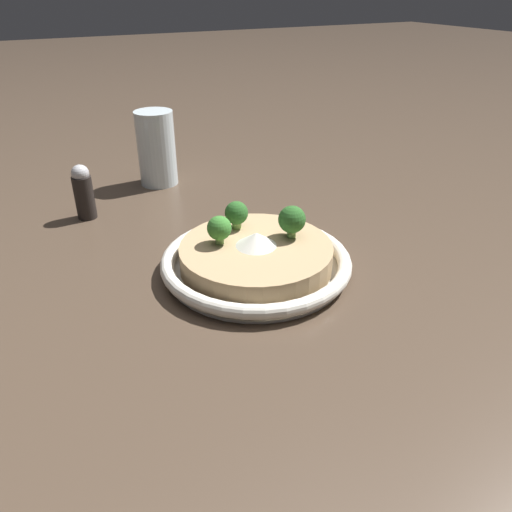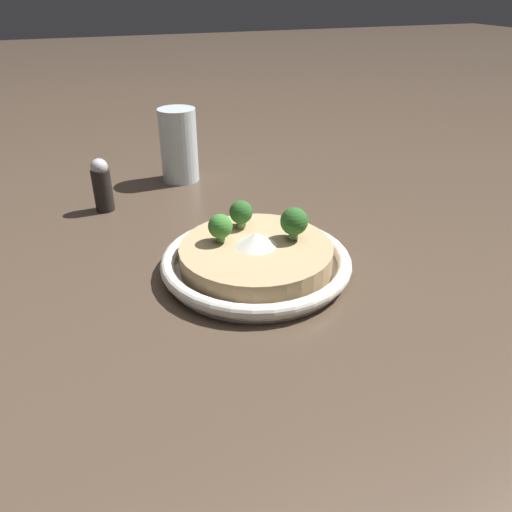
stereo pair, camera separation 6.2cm
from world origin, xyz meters
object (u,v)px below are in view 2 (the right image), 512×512
risotto_bowl (256,260)px  broccoli_back_left (220,227)px  pepper_shaker (102,185)px  broccoli_back (240,213)px  drinking_glass (179,145)px  broccoli_right (295,223)px

risotto_bowl → broccoli_back_left: 0.06m
pepper_shaker → broccoli_back: bearing=-53.0°
drinking_glass → risotto_bowl: bearing=-87.9°
risotto_bowl → broccoli_right: broccoli_right is taller
risotto_bowl → broccoli_back: 0.07m
risotto_bowl → drinking_glass: size_ratio=1.85×
broccoli_back → drinking_glass: drinking_glass is taller
broccoli_back_left → risotto_bowl: bearing=-33.7°
risotto_bowl → pepper_shaker: bearing=120.9°
broccoli_back → broccoli_back_left: 0.05m
broccoli_right → drinking_glass: drinking_glass is taller
drinking_glass → pepper_shaker: size_ratio=1.52×
drinking_glass → pepper_shaker: bearing=-147.6°
broccoli_back_left → pepper_shaker: bearing=116.7°
broccoli_back → pepper_shaker: pepper_shaker is taller
risotto_bowl → broccoli_back: (-0.00, 0.06, 0.04)m
broccoli_right → drinking_glass: 0.36m
broccoli_back → broccoli_back_left: (-0.04, -0.03, 0.00)m
pepper_shaker → risotto_bowl: bearing=-59.1°
risotto_bowl → broccoli_right: bearing=-3.4°
broccoli_back → broccoli_right: broccoli_right is taller
broccoli_right → drinking_glass: bearing=100.0°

